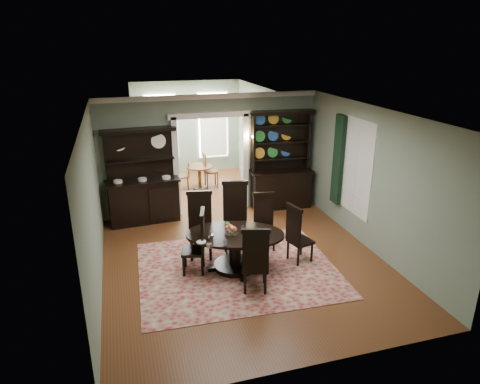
{
  "coord_description": "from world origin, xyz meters",
  "views": [
    {
      "loc": [
        -2.22,
        -7.27,
        4.27
      ],
      "look_at": [
        0.08,
        0.6,
        1.3
      ],
      "focal_mm": 32.0,
      "sensor_mm": 36.0,
      "label": 1
    }
  ],
  "objects_px": {
    "sideboard": "(143,190)",
    "welsh_dresser": "(281,173)",
    "dining_table": "(235,244)",
    "parlor_table": "(200,174)"
  },
  "relations": [
    {
      "from": "dining_table",
      "to": "parlor_table",
      "type": "bearing_deg",
      "value": 104.81
    },
    {
      "from": "dining_table",
      "to": "sideboard",
      "type": "xyz_separation_m",
      "value": [
        -1.51,
        2.86,
        0.28
      ]
    },
    {
      "from": "sideboard",
      "to": "welsh_dresser",
      "type": "distance_m",
      "value": 3.56
    },
    {
      "from": "dining_table",
      "to": "sideboard",
      "type": "distance_m",
      "value": 3.25
    },
    {
      "from": "sideboard",
      "to": "dining_table",
      "type": "bearing_deg",
      "value": -66.35
    },
    {
      "from": "dining_table",
      "to": "parlor_table",
      "type": "height_order",
      "value": "dining_table"
    },
    {
      "from": "dining_table",
      "to": "parlor_table",
      "type": "xyz_separation_m",
      "value": [
        0.25,
        4.8,
        -0.06
      ]
    },
    {
      "from": "parlor_table",
      "to": "welsh_dresser",
      "type": "bearing_deg",
      "value": -47.44
    },
    {
      "from": "welsh_dresser",
      "to": "dining_table",
      "type": "bearing_deg",
      "value": -121.24
    },
    {
      "from": "sideboard",
      "to": "welsh_dresser",
      "type": "bearing_deg",
      "value": -4.4
    }
  ]
}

